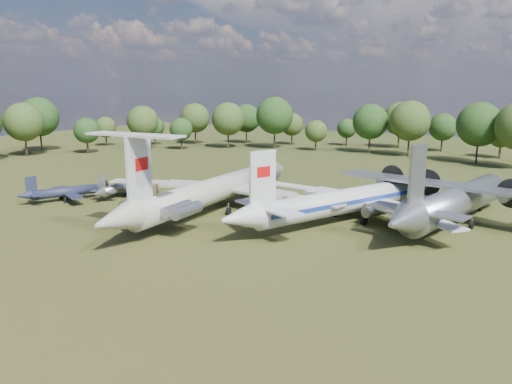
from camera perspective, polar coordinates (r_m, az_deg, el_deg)
The scene contains 7 objects.
ground at distance 81.59m, azimuth -5.28°, elevation -2.03°, with size 300.00×300.00×0.00m, color #1C3612.
il62_airliner at distance 80.75m, azimuth -4.36°, elevation -0.18°, with size 42.75×55.57×5.45m, color silver, non-canonical shape.
tu104_jet at distance 76.05m, azimuth 11.24°, elevation -1.32°, with size 37.25×49.67×4.97m, color silver, non-canonical shape.
an12_transport at distance 77.83m, azimuth 21.96°, elevation -1.43°, with size 37.94×42.41×5.58m, color #ACAEB4, non-canonical shape.
small_prop_west at distance 93.52m, azimuth -21.01°, elevation -0.22°, with size 12.21×16.65×2.44m, color black, non-canonical shape.
small_prop_northwest at distance 94.87m, azimuth -15.29°, elevation 0.31°, with size 12.10×16.50×2.42m, color #A5A8AD, non-canonical shape.
person_on_il62 at distance 67.86m, azimuth -11.23°, elevation 0.33°, with size 0.57×0.37×1.56m, color olive.
Camera 1 is at (49.12, -62.13, 19.58)m, focal length 35.00 mm.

